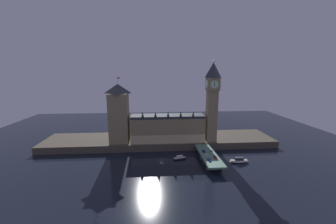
{
  "coord_description": "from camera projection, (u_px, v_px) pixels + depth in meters",
  "views": [
    {
      "loc": [
        -6.48,
        -155.68,
        70.3
      ],
      "look_at": [
        6.63,
        20.0,
        35.63
      ],
      "focal_mm": 22.0,
      "sensor_mm": 36.0,
      "label": 1
    }
  ],
  "objects": [
    {
      "name": "boat_upstream",
      "position": [
        180.0,
        158.0,
        167.38
      ],
      "size": [
        11.5,
        5.7,
        3.16
      ],
      "color": "#1E2842",
      "rests_on": "ground_plane"
    },
    {
      "name": "car_southbound_trail",
      "position": [
        211.0,
        152.0,
        166.91
      ],
      "size": [
        1.91,
        4.52,
        1.43
      ],
      "color": "silver",
      "rests_on": "bridge"
    },
    {
      "name": "street_lamp_near",
      "position": [
        206.0,
        157.0,
        147.42
      ],
      "size": [
        1.34,
        0.6,
        6.79
      ],
      "color": "#2D3333",
      "rests_on": "bridge"
    },
    {
      "name": "car_northbound_trail",
      "position": [
        209.0,
        160.0,
        151.51
      ],
      "size": [
        2.0,
        4.64,
        1.35
      ],
      "color": "navy",
      "rests_on": "bridge"
    },
    {
      "name": "embankment",
      "position": [
        160.0,
        140.0,
        203.92
      ],
      "size": [
        220.0,
        42.0,
        6.41
      ],
      "color": "#4C4438",
      "rests_on": "ground_plane"
    },
    {
      "name": "ground_plane",
      "position": [
        162.0,
        160.0,
        166.38
      ],
      "size": [
        400.0,
        400.0,
        0.0
      ],
      "primitive_type": "plane",
      "color": "black"
    },
    {
      "name": "clock_tower",
      "position": [
        212.0,
        100.0,
        186.57
      ],
      "size": [
        11.25,
        11.36,
        73.59
      ],
      "color": "#8E7A56",
      "rests_on": "embankment"
    },
    {
      "name": "car_northbound_lead",
      "position": [
        204.0,
        151.0,
        167.62
      ],
      "size": [
        2.12,
        4.75,
        1.49
      ],
      "color": "navy",
      "rests_on": "bridge"
    },
    {
      "name": "boat_downstream",
      "position": [
        239.0,
        161.0,
        161.5
      ],
      "size": [
        15.21,
        4.22,
        4.32
      ],
      "color": "white",
      "rests_on": "ground_plane"
    },
    {
      "name": "car_southbound_lead",
      "position": [
        215.0,
        157.0,
        156.38
      ],
      "size": [
        1.88,
        4.61,
        1.38
      ],
      "color": "red",
      "rests_on": "bridge"
    },
    {
      "name": "bridge",
      "position": [
        209.0,
        157.0,
        163.47
      ],
      "size": [
        13.2,
        46.0,
        5.81
      ],
      "color": "slate",
      "rests_on": "ground_plane"
    },
    {
      "name": "parliament_hall",
      "position": [
        168.0,
        128.0,
        191.78
      ],
      "size": [
        67.38,
        17.62,
        29.49
      ],
      "color": "#8E7A56",
      "rests_on": "embankment"
    },
    {
      "name": "victoria_tower",
      "position": [
        119.0,
        113.0,
        186.58
      ],
      "size": [
        17.31,
        17.31,
        59.29
      ],
      "color": "#8E7A56",
      "rests_on": "embankment"
    }
  ]
}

